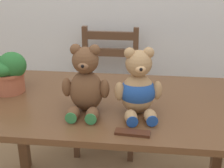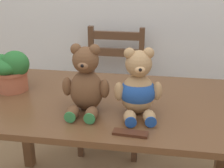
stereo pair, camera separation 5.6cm
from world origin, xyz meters
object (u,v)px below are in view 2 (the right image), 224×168
(potted_plant, at_px, (11,69))
(chocolate_bar, at_px, (130,133))
(wooden_chair_behind, at_px, (113,89))
(teddy_bear_left, at_px, (86,83))
(teddy_bear_right, at_px, (138,89))

(potted_plant, relative_size, chocolate_bar, 1.60)
(wooden_chair_behind, distance_m, teddy_bear_left, 0.97)
(wooden_chair_behind, bearing_deg, teddy_bear_left, 91.15)
(teddy_bear_left, height_order, teddy_bear_right, teddy_bear_left)
(teddy_bear_right, xyz_separation_m, potted_plant, (-0.68, 0.17, -0.00))
(wooden_chair_behind, relative_size, teddy_bear_left, 2.82)
(wooden_chair_behind, xyz_separation_m, chocolate_bar, (0.24, -1.07, 0.27))
(teddy_bear_right, relative_size, chocolate_bar, 2.17)
(teddy_bear_right, bearing_deg, chocolate_bar, 75.58)
(wooden_chair_behind, relative_size, potted_plant, 3.91)
(teddy_bear_left, height_order, chocolate_bar, teddy_bear_left)
(wooden_chair_behind, bearing_deg, teddy_bear_right, 105.96)
(potted_plant, bearing_deg, wooden_chair_behind, 59.17)
(potted_plant, bearing_deg, chocolate_bar, -28.13)
(wooden_chair_behind, relative_size, chocolate_bar, 6.26)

